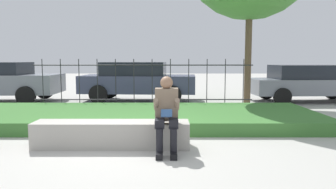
% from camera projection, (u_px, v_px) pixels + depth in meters
% --- Properties ---
extents(ground_plane, '(60.00, 60.00, 0.00)m').
position_uv_depth(ground_plane, '(124.00, 147.00, 5.75)').
color(ground_plane, '#B2AFA8').
extents(stone_bench, '(2.70, 0.53, 0.45)m').
position_uv_depth(stone_bench, '(111.00, 136.00, 5.72)').
color(stone_bench, '#ADA89E').
rests_on(stone_bench, ground_plane).
extents(person_seated_reader, '(0.42, 0.73, 1.25)m').
position_uv_depth(person_seated_reader, '(166.00, 111.00, 5.38)').
color(person_seated_reader, black).
rests_on(person_seated_reader, ground_plane).
extents(grass_berm, '(8.66, 3.11, 0.28)m').
position_uv_depth(grass_berm, '(136.00, 117.00, 7.97)').
color(grass_berm, '#3D7533').
rests_on(grass_berm, ground_plane).
extents(iron_fence, '(6.66, 0.03, 1.54)m').
position_uv_depth(iron_fence, '(142.00, 83.00, 9.94)').
color(iron_fence, '#232326').
rests_on(iron_fence, ground_plane).
extents(car_parked_center, '(4.23, 2.04, 1.43)m').
position_uv_depth(car_parked_center, '(137.00, 80.00, 12.03)').
color(car_parked_center, '#383D56').
rests_on(car_parked_center, ground_plane).
extents(car_parked_right, '(4.26, 1.95, 1.33)m').
position_uv_depth(car_parked_right, '(307.00, 82.00, 11.81)').
color(car_parked_right, slate).
rests_on(car_parked_right, ground_plane).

